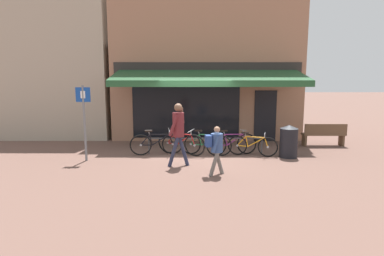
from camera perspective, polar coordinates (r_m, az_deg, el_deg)
ground_plane at (r=9.79m, az=0.53°, el=-5.57°), size 160.00×160.00×0.00m
shop_front at (r=13.84m, az=2.48°, el=11.99°), size 7.99×4.95×6.49m
neighbour_building at (r=15.65m, az=-24.27°, el=10.07°), size 5.45×4.00×6.05m
bike_rack_rail at (r=10.08m, az=2.37°, el=-2.37°), size 3.92×0.04×0.57m
bicycle_black at (r=10.06m, az=-6.92°, el=-2.99°), size 1.78×0.51×0.89m
bicycle_red at (r=10.02m, az=-2.34°, el=-2.94°), size 1.63×0.85×0.89m
bicycle_green at (r=10.03m, az=2.46°, el=-3.05°), size 1.71×0.57×0.84m
bicycle_purple at (r=10.14m, az=7.35°, el=-2.97°), size 1.76×0.65×0.86m
bicycle_orange at (r=10.09m, az=11.21°, el=-3.26°), size 1.59×0.61×0.79m
pedestrian_adult at (r=8.54m, az=-2.82°, el=0.14°), size 0.64×0.50×1.83m
pedestrian_child at (r=7.76m, az=4.34°, el=-3.28°), size 0.53×0.56×1.30m
litter_bin at (r=10.16m, az=17.74°, el=-2.40°), size 0.58×0.58×1.06m
parking_sign at (r=9.68m, az=-20.05°, el=2.34°), size 0.44×0.07×2.32m
park_bench at (r=12.51m, az=23.64°, el=-1.06°), size 1.60×0.45×0.87m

